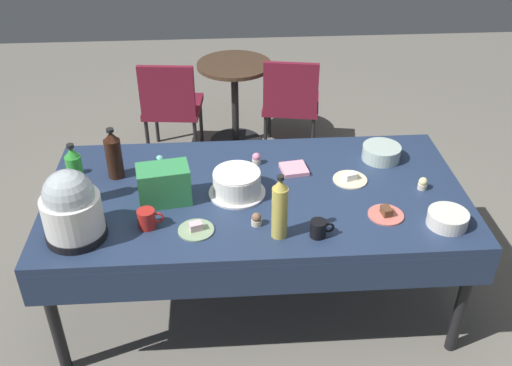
{
  "coord_description": "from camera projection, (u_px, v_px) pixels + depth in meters",
  "views": [
    {
      "loc": [
        -0.17,
        -2.52,
        2.47
      ],
      "look_at": [
        0.0,
        0.0,
        0.8
      ],
      "focal_mm": 40.66,
      "sensor_mm": 36.0,
      "label": 1
    }
  ],
  "objects": [
    {
      "name": "glass_salad_bowl",
      "position": [
        381.0,
        153.0,
        3.31
      ],
      "size": [
        0.22,
        0.22,
        0.08
      ],
      "primitive_type": "cylinder",
      "color": "#B2C6BC",
      "rests_on": "potluck_table"
    },
    {
      "name": "cupcake_cocoa",
      "position": [
        256.0,
        159.0,
        3.27
      ],
      "size": [
        0.05,
        0.05,
        0.07
      ],
      "color": "beige",
      "rests_on": "potluck_table"
    },
    {
      "name": "maroon_chair_right",
      "position": [
        291.0,
        100.0,
        4.59
      ],
      "size": [
        0.51,
        0.51,
        0.85
      ],
      "color": "maroon",
      "rests_on": "ground"
    },
    {
      "name": "soda_bottle_lime_soda",
      "position": [
        76.0,
        176.0,
        2.89
      ],
      "size": [
        0.08,
        0.08,
        0.34
      ],
      "color": "green",
      "rests_on": "potluck_table"
    },
    {
      "name": "frosted_layer_cake",
      "position": [
        237.0,
        183.0,
        3.0
      ],
      "size": [
        0.3,
        0.3,
        0.13
      ],
      "color": "silver",
      "rests_on": "potluck_table"
    },
    {
      "name": "cupcake_berry",
      "position": [
        160.0,
        161.0,
        3.25
      ],
      "size": [
        0.05,
        0.05,
        0.07
      ],
      "color": "beige",
      "rests_on": "potluck_table"
    },
    {
      "name": "maroon_chair_left",
      "position": [
        171.0,
        103.0,
        4.53
      ],
      "size": [
        0.48,
        0.48,
        0.85
      ],
      "color": "maroon",
      "rests_on": "ground"
    },
    {
      "name": "potluck_table",
      "position": [
        256.0,
        200.0,
        3.09
      ],
      "size": [
        2.2,
        1.1,
        0.75
      ],
      "color": "navy",
      "rests_on": "ground"
    },
    {
      "name": "soda_carton",
      "position": [
        164.0,
        184.0,
        2.93
      ],
      "size": [
        0.28,
        0.2,
        0.2
      ],
      "primitive_type": "cube",
      "rotation": [
        0.0,
        0.0,
        0.16
      ],
      "color": "#338C4C",
      "rests_on": "potluck_table"
    },
    {
      "name": "coffee_mug_black",
      "position": [
        319.0,
        229.0,
        2.72
      ],
      "size": [
        0.12,
        0.08,
        0.08
      ],
      "color": "black",
      "rests_on": "potluck_table"
    },
    {
      "name": "round_cafe_table",
      "position": [
        235.0,
        89.0,
        4.75
      ],
      "size": [
        0.6,
        0.6,
        0.72
      ],
      "color": "#473323",
      "rests_on": "ground"
    },
    {
      "name": "cupcake_rose",
      "position": [
        78.0,
        168.0,
        3.19
      ],
      "size": [
        0.05,
        0.05,
        0.07
      ],
      "color": "beige",
      "rests_on": "potluck_table"
    },
    {
      "name": "ceramic_snack_bowl",
      "position": [
        448.0,
        219.0,
        2.79
      ],
      "size": [
        0.2,
        0.2,
        0.07
      ],
      "primitive_type": "cylinder",
      "color": "silver",
      "rests_on": "potluck_table"
    },
    {
      "name": "coffee_mug_red",
      "position": [
        147.0,
        219.0,
        2.77
      ],
      "size": [
        0.13,
        0.09,
        0.1
      ],
      "color": "#B2231E",
      "rests_on": "potluck_table"
    },
    {
      "name": "soda_bottle_ginger_ale",
      "position": [
        280.0,
        208.0,
        2.66
      ],
      "size": [
        0.08,
        0.08,
        0.33
      ],
      "color": "gold",
      "rests_on": "potluck_table"
    },
    {
      "name": "cupcake_vanilla",
      "position": [
        423.0,
        184.0,
        3.06
      ],
      "size": [
        0.05,
        0.05,
        0.07
      ],
      "color": "beige",
      "rests_on": "potluck_table"
    },
    {
      "name": "soda_bottle_cola",
      "position": [
        114.0,
        155.0,
        3.1
      ],
      "size": [
        0.09,
        0.09,
        0.29
      ],
      "color": "#33190F",
      "rests_on": "potluck_table"
    },
    {
      "name": "dessert_plate_sage",
      "position": [
        196.0,
        229.0,
        2.77
      ],
      "size": [
        0.17,
        0.17,
        0.05
      ],
      "color": "#8CA87F",
      "rests_on": "potluck_table"
    },
    {
      "name": "dessert_plate_cream",
      "position": [
        350.0,
        179.0,
        3.14
      ],
      "size": [
        0.19,
        0.19,
        0.04
      ],
      "color": "beige",
      "rests_on": "potluck_table"
    },
    {
      "name": "paper_napkin_stack",
      "position": [
        294.0,
        169.0,
        3.21
      ],
      "size": [
        0.16,
        0.16,
        0.02
      ],
      "primitive_type": "cube",
      "rotation": [
        0.0,
        0.0,
        0.15
      ],
      "color": "pink",
      "rests_on": "potluck_table"
    },
    {
      "name": "dessert_plate_coral",
      "position": [
        386.0,
        214.0,
        2.87
      ],
      "size": [
        0.18,
        0.18,
        0.05
      ],
      "color": "#E07266",
      "rests_on": "potluck_table"
    },
    {
      "name": "ground",
      "position": [
        256.0,
        294.0,
        3.47
      ],
      "size": [
        9.0,
        9.0,
        0.0
      ],
      "primitive_type": "plane",
      "color": "slate"
    },
    {
      "name": "cupcake_lemon",
      "position": [
        61.0,
        193.0,
        2.98
      ],
      "size": [
        0.05,
        0.05,
        0.07
      ],
      "color": "beige",
      "rests_on": "potluck_table"
    },
    {
      "name": "cupcake_mint",
      "position": [
        256.0,
        219.0,
        2.79
      ],
      "size": [
        0.05,
        0.05,
        0.07
      ],
      "color": "beige",
      "rests_on": "potluck_table"
    },
    {
      "name": "slow_cooker",
      "position": [
        71.0,
        208.0,
        2.64
      ],
      "size": [
        0.29,
        0.29,
        0.36
      ],
      "color": "black",
      "rests_on": "potluck_table"
    }
  ]
}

